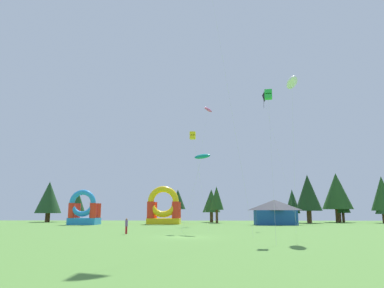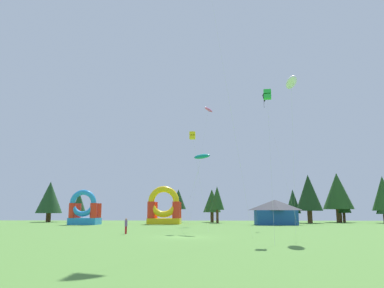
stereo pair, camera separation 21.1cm
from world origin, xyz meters
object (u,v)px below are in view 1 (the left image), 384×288
kite_teal_parafoil (202,156)px  festival_tent (275,212)px  kite_white_parafoil (292,83)px  kite_yellow_box (193,136)px  person_near_camera (126,225)px  kite_black_diamond (263,98)px  kite_green_box (268,95)px  inflatable_orange_dome (164,211)px  kite_pink_parafoil (208,110)px  inflatable_blue_arch (84,212)px

kite_teal_parafoil → festival_tent: 27.66m
kite_white_parafoil → festival_tent: size_ratio=2.21×
kite_teal_parafoil → kite_yellow_box: kite_yellow_box is taller
person_near_camera → kite_black_diamond: bearing=160.0°
kite_green_box → kite_black_diamond: size_ratio=0.64×
kite_black_diamond → kite_yellow_box: kite_black_diamond is taller
kite_yellow_box → inflatable_orange_dome: 27.07m
kite_white_parafoil → kite_black_diamond: 20.98m
kite_pink_parafoil → festival_tent: kite_pink_parafoil is taller
kite_pink_parafoil → kite_yellow_box: 25.07m
kite_green_box → kite_black_diamond: 24.49m
person_near_camera → kite_yellow_box: bearing=153.4°
kite_yellow_box → inflatable_blue_arch: bearing=133.1°
kite_white_parafoil → kite_green_box: bearing=-134.5°
festival_tent → kite_white_parafoil: bearing=-96.4°
kite_green_box → kite_black_diamond: (3.27, 23.26, 6.93)m
kite_white_parafoil → kite_yellow_box: size_ratio=1.28×
kite_black_diamond → person_near_camera: bearing=-136.9°
kite_pink_parafoil → kite_green_box: size_ratio=1.69×
person_near_camera → festival_tent: bearing=169.7°
kite_green_box → inflatable_blue_arch: (-26.97, 33.49, -10.20)m
kite_yellow_box → festival_tent: size_ratio=1.73×
kite_teal_parafoil → festival_tent: kite_teal_parafoil is taller
kite_white_parafoil → person_near_camera: (-16.53, 4.49, -13.49)m
inflatable_orange_dome → kite_white_parafoil: bearing=-64.8°
festival_tent → person_near_camera: bearing=-127.1°
kite_yellow_box → kite_black_diamond: bearing=46.7°
inflatable_blue_arch → festival_tent: bearing=0.4°
kite_pink_parafoil → kite_white_parafoil: size_ratio=1.44×
kite_pink_parafoil → kite_white_parafoil: kite_pink_parafoil is taller
kite_teal_parafoil → person_near_camera: kite_teal_parafoil is taller
person_near_camera → inflatable_blue_arch: inflatable_blue_arch is taller
person_near_camera → inflatable_blue_arch: size_ratio=0.26×
kite_black_diamond → inflatable_blue_arch: (-30.24, 10.23, -17.14)m
kite_teal_parafoil → kite_yellow_box: 4.07m
kite_pink_parafoil → inflatable_blue_arch: kite_pink_parafoil is taller
kite_black_diamond → kite_yellow_box: (-10.36, -11.00, -7.99)m
kite_pink_parafoil → kite_white_parafoil: bearing=-76.3°
kite_green_box → kite_yellow_box: bearing=120.0°
kite_pink_parafoil → festival_tent: (11.34, -1.58, -18.81)m
person_near_camera → kite_white_parafoil: bearing=101.7°
kite_yellow_box → inflatable_orange_dome: (-6.25, 24.81, -8.84)m
inflatable_blue_arch → inflatable_orange_dome: size_ratio=0.88×
kite_pink_parafoil → person_near_camera: (-8.64, -27.97, -19.99)m
kite_green_box → inflatable_orange_dome: size_ratio=1.87×
kite_black_diamond → festival_tent: kite_black_diamond is taller
kite_teal_parafoil → festival_tent: size_ratio=1.28×
kite_teal_parafoil → person_near_camera: 11.01m
kite_yellow_box → person_near_camera: bearing=-143.4°
inflatable_blue_arch → kite_yellow_box: bearing=-46.9°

